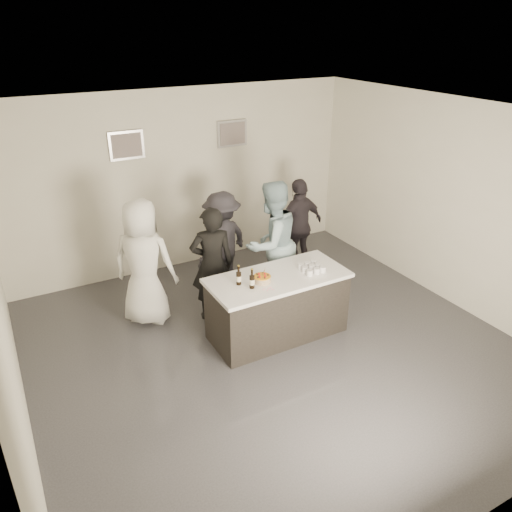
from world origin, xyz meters
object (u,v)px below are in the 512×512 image
object	(u,v)px
beer_bottle_b	(252,279)
person_guest_back	(223,241)
person_main_black	(212,264)
person_main_blue	(272,243)
person_guest_right	(299,226)
person_guest_left	(144,263)
cake	(262,279)
bar_counter	(277,306)
beer_bottle_a	(239,275)

from	to	relation	value
beer_bottle_b	person_guest_back	size ratio (longest dim) A/B	0.16
person_main_black	person_main_blue	distance (m)	0.97
person_guest_right	person_guest_left	bearing A→B (deg)	-1.99
person_main_black	beer_bottle_b	bearing A→B (deg)	113.25
cake	bar_counter	bearing A→B (deg)	7.87
beer_bottle_b	person_guest_left	xyz separation A→B (m)	(-0.98, 1.33, -0.12)
cake	person_main_blue	bearing A→B (deg)	53.29
beer_bottle_b	person_guest_right	bearing A→B (deg)	42.49
person_guest_right	cake	bearing A→B (deg)	35.86
beer_bottle_a	beer_bottle_b	world-z (taller)	same
bar_counter	person_guest_left	size ratio (longest dim) A/B	1.02
beer_bottle_b	bar_counter	bearing A→B (deg)	14.01
cake	beer_bottle_b	distance (m)	0.22
beer_bottle_a	person_guest_back	distance (m)	1.64
beer_bottle_a	person_guest_left	xyz separation A→B (m)	(-0.87, 1.16, -0.12)
cake	person_main_black	xyz separation A→B (m)	(-0.31, 0.87, -0.09)
bar_counter	cake	xyz separation A→B (m)	(-0.26, -0.04, 0.49)
bar_counter	person_main_black	size ratio (longest dim) A/B	1.10
cake	person_main_black	bearing A→B (deg)	109.29
beer_bottle_a	person_guest_back	world-z (taller)	person_guest_back
person_guest_back	person_guest_right	bearing A→B (deg)	153.05
cake	person_guest_right	size ratio (longest dim) A/B	0.14
person_guest_left	beer_bottle_a	bearing A→B (deg)	165.39
beer_bottle_b	person_main_blue	bearing A→B (deg)	48.58
person_guest_left	person_guest_right	bearing A→B (deg)	-135.04
person_main_black	person_guest_right	xyz separation A→B (m)	(1.91, 0.69, -0.04)
cake	person_guest_back	world-z (taller)	person_guest_back
person_main_black	person_guest_left	xyz separation A→B (m)	(-0.86, 0.38, 0.06)
beer_bottle_b	person_guest_right	world-z (taller)	person_guest_right
beer_bottle_a	beer_bottle_b	bearing A→B (deg)	-57.56
person_guest_left	bar_counter	bearing A→B (deg)	178.06
bar_counter	cake	size ratio (longest dim) A/B	8.25
cake	person_guest_left	xyz separation A→B (m)	(-1.16, 1.25, -0.03)
beer_bottle_b	person_guest_back	distance (m)	1.76
person_main_blue	person_guest_right	world-z (taller)	person_main_blue
beer_bottle_a	person_guest_left	bearing A→B (deg)	126.90
beer_bottle_b	person_main_black	distance (m)	0.97
person_main_black	person_guest_back	size ratio (longest dim) A/B	1.06
person_main_black	person_guest_left	distance (m)	0.94
beer_bottle_b	person_main_black	xyz separation A→B (m)	(-0.12, 0.95, -0.18)
person_guest_left	person_guest_right	xyz separation A→B (m)	(2.77, 0.31, -0.10)
person_main_blue	person_guest_back	bearing A→B (deg)	-72.48
person_guest_left	cake	bearing A→B (deg)	171.48
person_main_blue	person_guest_back	xyz separation A→B (m)	(-0.45, 0.74, -0.15)
cake	person_main_black	distance (m)	0.93
bar_counter	person_main_blue	size ratio (longest dim) A/B	0.98
person_main_black	bar_counter	bearing A→B (deg)	140.24
bar_counter	beer_bottle_b	world-z (taller)	beer_bottle_b
person_guest_left	person_main_black	bearing A→B (deg)	-165.17
person_main_blue	person_main_black	bearing A→B (deg)	-13.14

